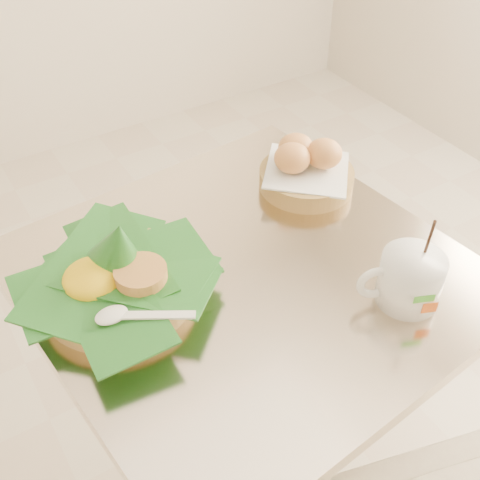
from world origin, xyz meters
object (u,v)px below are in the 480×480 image
bread_basket (305,169)px  cafe_table (246,352)px  coffee_mug (409,279)px  rice_basket (116,276)px

bread_basket → cafe_table: bearing=-147.0°
cafe_table → coffee_mug: 0.38m
rice_basket → coffee_mug: (0.39, -0.26, 0.00)m
coffee_mug → bread_basket: bearing=81.4°
cafe_table → bread_basket: bread_basket is taller
rice_basket → bread_basket: rice_basket is taller
rice_basket → bread_basket: (0.44, 0.09, -0.00)m
rice_basket → cafe_table: bearing=-16.9°
rice_basket → bread_basket: 0.45m
bread_basket → coffee_mug: 0.35m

